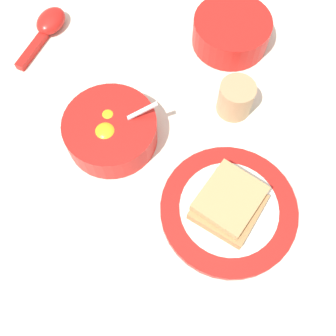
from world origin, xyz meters
TOP-DOWN VIEW (x-y plane):
  - ground_plane at (0.00, 0.00)m, footprint 3.00×3.00m
  - egg_bowl at (-0.08, 0.06)m, footprint 0.15×0.15m
  - toast_plate at (-0.15, -0.15)m, footprint 0.21×0.21m
  - toast_sandwich at (-0.15, -0.15)m, footprint 0.12×0.11m
  - soup_spoon at (0.12, 0.26)m, footprint 0.15×0.06m
  - congee_bowl at (0.18, -0.09)m, footprint 0.14×0.14m
  - drinking_cup at (0.04, -0.12)m, footprint 0.06×0.06m

SIDE VIEW (x-z plane):
  - ground_plane at x=0.00m, z-range 0.00..0.00m
  - toast_plate at x=-0.15m, z-range 0.00..0.01m
  - soup_spoon at x=0.12m, z-range 0.00..0.03m
  - egg_bowl at x=-0.08m, z-range -0.01..0.07m
  - congee_bowl at x=0.18m, z-range 0.00..0.06m
  - drinking_cup at x=0.04m, z-range 0.00..0.06m
  - toast_sandwich at x=-0.15m, z-range 0.01..0.05m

